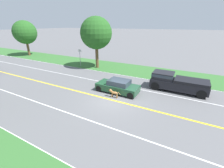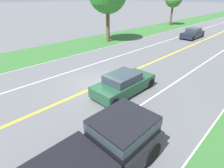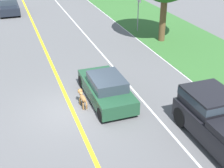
{
  "view_description": "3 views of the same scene",
  "coord_description": "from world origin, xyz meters",
  "px_view_note": "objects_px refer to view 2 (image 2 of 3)",
  "views": [
    {
      "loc": [
        -10.65,
        -5.68,
        6.45
      ],
      "look_at": [
        1.15,
        0.67,
        1.05
      ],
      "focal_mm": 24.0,
      "sensor_mm": 36.0,
      "label": 1
    },
    {
      "loc": [
        8.14,
        -7.01,
        5.49
      ],
      "look_at": [
        1.54,
        -0.36,
        0.76
      ],
      "focal_mm": 28.0,
      "sensor_mm": 36.0,
      "label": 2
    },
    {
      "loc": [
        -2.41,
        -12.42,
        7.89
      ],
      "look_at": [
        2.01,
        0.03,
        1.02
      ],
      "focal_mm": 50.0,
      "sensor_mm": 36.0,
      "label": 3
    }
  ],
  "objects_px": {
    "dog": "(108,80)",
    "pickup_truck": "(95,159)",
    "oncoming_car": "(193,33)",
    "ego_car": "(124,84)"
  },
  "relations": [
    {
      "from": "dog",
      "to": "pickup_truck",
      "type": "xyz_separation_m",
      "value": [
        4.5,
        -4.89,
        0.43
      ]
    },
    {
      "from": "dog",
      "to": "oncoming_car",
      "type": "distance_m",
      "value": 19.42
    },
    {
      "from": "ego_car",
      "to": "oncoming_car",
      "type": "bearing_deg",
      "value": 100.59
    },
    {
      "from": "pickup_truck",
      "to": "oncoming_car",
      "type": "relative_size",
      "value": 1.25
    },
    {
      "from": "ego_car",
      "to": "oncoming_car",
      "type": "relative_size",
      "value": 0.98
    },
    {
      "from": "pickup_truck",
      "to": "oncoming_car",
      "type": "bearing_deg",
      "value": 105.73
    },
    {
      "from": "pickup_truck",
      "to": "oncoming_car",
      "type": "distance_m",
      "value": 25.11
    },
    {
      "from": "ego_car",
      "to": "pickup_truck",
      "type": "distance_m",
      "value": 6.01
    },
    {
      "from": "ego_car",
      "to": "dog",
      "type": "xyz_separation_m",
      "value": [
        -1.26,
        -0.17,
        -0.14
      ]
    },
    {
      "from": "dog",
      "to": "ego_car",
      "type": "bearing_deg",
      "value": 4.23
    }
  ]
}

